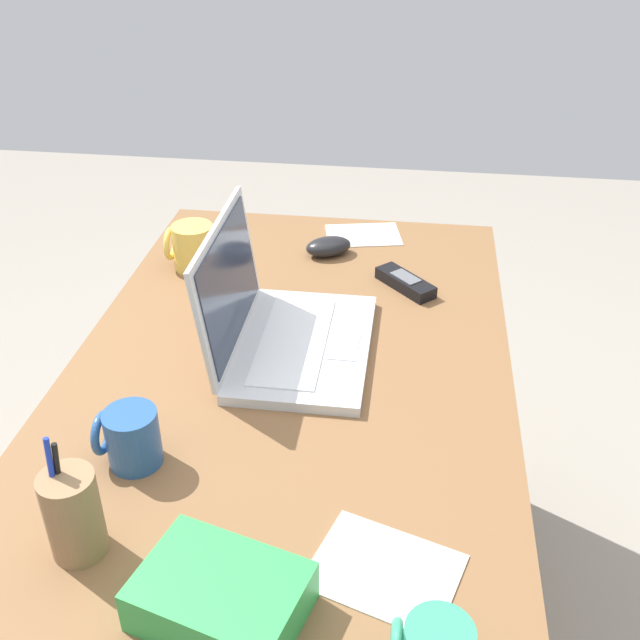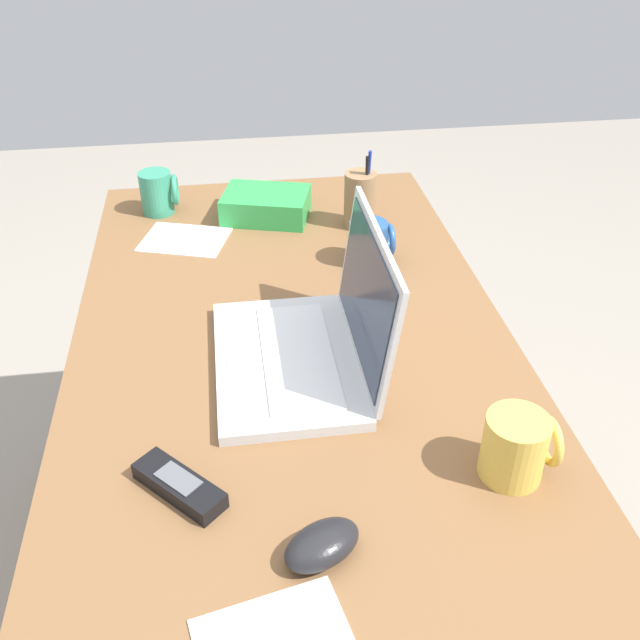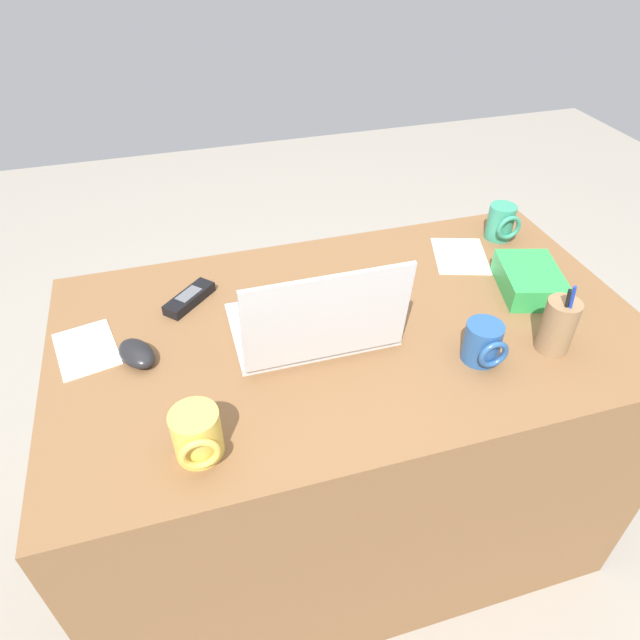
{
  "view_description": "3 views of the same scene",
  "coord_description": "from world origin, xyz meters",
  "px_view_note": "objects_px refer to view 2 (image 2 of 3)",
  "views": [
    {
      "loc": [
        -0.98,
        -0.19,
        1.49
      ],
      "look_at": [
        0.03,
        -0.05,
        0.86
      ],
      "focal_mm": 42.33,
      "sensor_mm": 36.0,
      "label": 1
    },
    {
      "loc": [
        0.98,
        -0.09,
        1.47
      ],
      "look_at": [
        0.09,
        0.04,
        0.84
      ],
      "focal_mm": 39.95,
      "sensor_mm": 36.0,
      "label": 2
    },
    {
      "loc": [
        0.33,
        0.89,
        1.54
      ],
      "look_at": [
        0.07,
        0.01,
        0.79
      ],
      "focal_mm": 31.3,
      "sensor_mm": 36.0,
      "label": 3
    }
  ],
  "objects_px": {
    "coffee_mug_white": "(158,192)",
    "pen_holder": "(360,199)",
    "snack_bag": "(266,205)",
    "coffee_mug_spare": "(370,243)",
    "computer_mouse": "(322,545)",
    "coffee_mug_tall": "(517,447)",
    "laptop": "(312,340)",
    "cordless_phone": "(179,485)"
  },
  "relations": [
    {
      "from": "coffee_mug_white",
      "to": "pen_holder",
      "type": "distance_m",
      "value": 0.45
    },
    {
      "from": "snack_bag",
      "to": "coffee_mug_spare",
      "type": "bearing_deg",
      "value": 39.09
    },
    {
      "from": "computer_mouse",
      "to": "coffee_mug_white",
      "type": "distance_m",
      "value": 0.99
    },
    {
      "from": "coffee_mug_tall",
      "to": "coffee_mug_white",
      "type": "bearing_deg",
      "value": -150.22
    },
    {
      "from": "coffee_mug_white",
      "to": "snack_bag",
      "type": "distance_m",
      "value": 0.24
    },
    {
      "from": "laptop",
      "to": "computer_mouse",
      "type": "bearing_deg",
      "value": -5.8
    },
    {
      "from": "cordless_phone",
      "to": "pen_holder",
      "type": "bearing_deg",
      "value": 152.39
    },
    {
      "from": "coffee_mug_white",
      "to": "pen_holder",
      "type": "bearing_deg",
      "value": 73.63
    },
    {
      "from": "laptop",
      "to": "pen_holder",
      "type": "xyz_separation_m",
      "value": [
        -0.47,
        0.17,
        0.01
      ]
    },
    {
      "from": "laptop",
      "to": "computer_mouse",
      "type": "height_order",
      "value": "laptop"
    },
    {
      "from": "coffee_mug_tall",
      "to": "cordless_phone",
      "type": "relative_size",
      "value": 0.75
    },
    {
      "from": "coffee_mug_spare",
      "to": "pen_holder",
      "type": "distance_m",
      "value": 0.16
    },
    {
      "from": "computer_mouse",
      "to": "coffee_mug_tall",
      "type": "height_order",
      "value": "coffee_mug_tall"
    },
    {
      "from": "coffee_mug_spare",
      "to": "snack_bag",
      "type": "height_order",
      "value": "coffee_mug_spare"
    },
    {
      "from": "laptop",
      "to": "snack_bag",
      "type": "height_order",
      "value": "laptop"
    },
    {
      "from": "pen_holder",
      "to": "cordless_phone",
      "type": "bearing_deg",
      "value": -27.61
    },
    {
      "from": "coffee_mug_tall",
      "to": "coffee_mug_spare",
      "type": "relative_size",
      "value": 1.1
    },
    {
      "from": "laptop",
      "to": "cordless_phone",
      "type": "relative_size",
      "value": 2.65
    },
    {
      "from": "laptop",
      "to": "computer_mouse",
      "type": "xyz_separation_m",
      "value": [
        0.37,
        -0.04,
        -0.03
      ]
    },
    {
      "from": "snack_bag",
      "to": "cordless_phone",
      "type": "bearing_deg",
      "value": -12.69
    },
    {
      "from": "coffee_mug_spare",
      "to": "snack_bag",
      "type": "distance_m",
      "value": 0.29
    },
    {
      "from": "coffee_mug_white",
      "to": "coffee_mug_tall",
      "type": "bearing_deg",
      "value": 29.78
    },
    {
      "from": "coffee_mug_white",
      "to": "pen_holder",
      "type": "height_order",
      "value": "pen_holder"
    },
    {
      "from": "coffee_mug_spare",
      "to": "snack_bag",
      "type": "bearing_deg",
      "value": -140.91
    },
    {
      "from": "coffee_mug_white",
      "to": "pen_holder",
      "type": "xyz_separation_m",
      "value": [
        0.13,
        0.43,
        0.01
      ]
    },
    {
      "from": "coffee_mug_tall",
      "to": "coffee_mug_spare",
      "type": "distance_m",
      "value": 0.58
    },
    {
      "from": "coffee_mug_tall",
      "to": "cordless_phone",
      "type": "xyz_separation_m",
      "value": [
        -0.03,
        -0.44,
        -0.04
      ]
    },
    {
      "from": "coffee_mug_spare",
      "to": "cordless_phone",
      "type": "bearing_deg",
      "value": -33.25
    },
    {
      "from": "computer_mouse",
      "to": "coffee_mug_spare",
      "type": "xyz_separation_m",
      "value": [
        -0.67,
        0.19,
        0.02
      ]
    },
    {
      "from": "coffee_mug_white",
      "to": "cordless_phone",
      "type": "relative_size",
      "value": 0.73
    },
    {
      "from": "computer_mouse",
      "to": "laptop",
      "type": "bearing_deg",
      "value": 146.53
    },
    {
      "from": "computer_mouse",
      "to": "coffee_mug_tall",
      "type": "xyz_separation_m",
      "value": [
        -0.09,
        0.27,
        0.03
      ]
    },
    {
      "from": "cordless_phone",
      "to": "pen_holder",
      "type": "distance_m",
      "value": 0.8
    },
    {
      "from": "coffee_mug_spare",
      "to": "snack_bag",
      "type": "xyz_separation_m",
      "value": [
        -0.23,
        -0.19,
        -0.01
      ]
    },
    {
      "from": "laptop",
      "to": "coffee_mug_tall",
      "type": "xyz_separation_m",
      "value": [
        0.27,
        0.23,
        0.0
      ]
    },
    {
      "from": "cordless_phone",
      "to": "laptop",
      "type": "bearing_deg",
      "value": 139.85
    },
    {
      "from": "pen_holder",
      "to": "snack_bag",
      "type": "bearing_deg",
      "value": -108.95
    },
    {
      "from": "coffee_mug_spare",
      "to": "pen_holder",
      "type": "height_order",
      "value": "pen_holder"
    },
    {
      "from": "laptop",
      "to": "pen_holder",
      "type": "bearing_deg",
      "value": 160.39
    },
    {
      "from": "pen_holder",
      "to": "snack_bag",
      "type": "distance_m",
      "value": 0.21
    },
    {
      "from": "laptop",
      "to": "coffee_mug_white",
      "type": "height_order",
      "value": "laptop"
    },
    {
      "from": "coffee_mug_white",
      "to": "snack_bag",
      "type": "bearing_deg",
      "value": 75.87
    }
  ]
}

